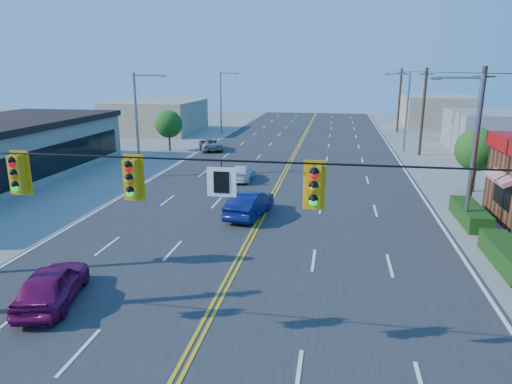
% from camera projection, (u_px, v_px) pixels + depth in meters
% --- Properties ---
extents(ground, '(160.00, 160.00, 0.00)m').
position_uv_depth(ground, '(185.00, 366.00, 13.01)').
color(ground, gray).
rests_on(ground, ground).
extents(road, '(20.00, 120.00, 0.06)m').
position_uv_depth(road, '(276.00, 190.00, 32.04)').
color(road, '#2D2D30').
rests_on(road, ground).
extents(signal_span, '(24.32, 0.34, 9.00)m').
position_uv_depth(signal_span, '(172.00, 201.00, 11.77)').
color(signal_span, '#47301E').
rests_on(signal_span, ground).
extents(streetlight_se, '(2.55, 0.25, 8.00)m').
position_uv_depth(streetlight_se, '(470.00, 144.00, 23.37)').
color(streetlight_se, gray).
rests_on(streetlight_se, ground).
extents(streetlight_ne, '(2.55, 0.25, 8.00)m').
position_uv_depth(streetlight_ne, '(405.00, 107.00, 46.20)').
color(streetlight_ne, gray).
rests_on(streetlight_ne, ground).
extents(streetlight_sw, '(2.55, 0.25, 8.00)m').
position_uv_depth(streetlight_sw, '(139.00, 120.00, 34.58)').
color(streetlight_sw, gray).
rests_on(streetlight_sw, ground).
extents(streetlight_nw, '(2.55, 0.25, 8.00)m').
position_uv_depth(streetlight_nw, '(222.00, 99.00, 59.32)').
color(streetlight_nw, gray).
rests_on(streetlight_nw, ground).
extents(utility_pole_near, '(0.28, 0.28, 8.40)m').
position_uv_depth(utility_pole_near, '(476.00, 139.00, 27.02)').
color(utility_pole_near, '#47301E').
rests_on(utility_pole_near, ground).
extents(utility_pole_mid, '(0.28, 0.28, 8.40)m').
position_uv_depth(utility_pole_mid, '(423.00, 112.00, 44.15)').
color(utility_pole_mid, '#47301E').
rests_on(utility_pole_mid, ground).
extents(utility_pole_far, '(0.28, 0.28, 8.40)m').
position_uv_depth(utility_pole_far, '(399.00, 101.00, 61.27)').
color(utility_pole_far, '#47301E').
rests_on(utility_pole_far, ground).
extents(tree_kfc_rear, '(2.94, 2.94, 4.41)m').
position_uv_depth(tree_kfc_rear, '(477.00, 150.00, 30.94)').
color(tree_kfc_rear, '#47301E').
rests_on(tree_kfc_rear, ground).
extents(tree_west, '(2.80, 2.80, 4.20)m').
position_uv_depth(tree_west, '(169.00, 124.00, 46.81)').
color(tree_west, '#47301E').
rests_on(tree_west, ground).
extents(bld_west_far, '(11.00, 12.00, 4.20)m').
position_uv_depth(bld_west_far, '(156.00, 117.00, 61.48)').
color(bld_west_far, tan).
rests_on(bld_west_far, ground).
extents(bld_east_far, '(10.00, 10.00, 4.40)m').
position_uv_depth(bld_east_far, '(438.00, 111.00, 68.27)').
color(bld_east_far, tan).
rests_on(bld_east_far, ground).
extents(car_magenta, '(2.58, 4.41, 1.41)m').
position_uv_depth(car_magenta, '(52.00, 286.00, 16.29)').
color(car_magenta, '#7E0E4B').
rests_on(car_magenta, ground).
extents(car_blue, '(2.27, 4.67, 1.48)m').
position_uv_depth(car_blue, '(250.00, 205.00, 26.01)').
color(car_blue, '#0E1855').
rests_on(car_blue, ground).
extents(car_white, '(1.64, 3.92, 1.13)m').
position_uv_depth(car_white, '(242.00, 173.00, 34.64)').
color(car_white, white).
rests_on(car_white, ground).
extents(car_silver, '(3.68, 5.04, 1.27)m').
position_uv_depth(car_silver, '(211.00, 145.00, 47.66)').
color(car_silver, '#9E9DA2').
rests_on(car_silver, ground).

